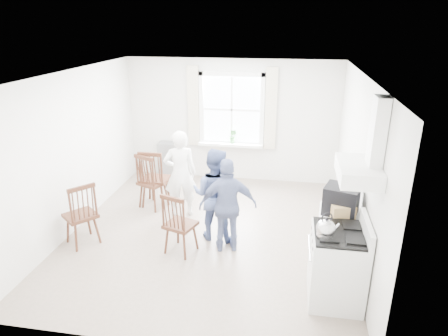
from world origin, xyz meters
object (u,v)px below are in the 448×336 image
Objects in this scene: gas_stove at (337,265)px; windsor_chair_c at (82,209)px; stereo_stack at (341,200)px; windsor_chair_a at (152,173)px; person_left at (180,174)px; person_mid at (215,194)px; low_cabinet at (337,239)px; person_right at (228,206)px; windsor_chair_b at (176,219)px.

windsor_chair_c is (-3.72, 0.64, 0.16)m from gas_stove.
windsor_chair_c is at bearing 179.74° from stereo_stack.
stereo_stack is at bearing -0.26° from windsor_chair_c.
person_left is (0.59, -0.21, 0.11)m from windsor_chair_a.
stereo_stack is 0.35× the size of person_mid.
low_cabinet is at bearing 76.98° from stereo_stack.
person_mid reaches higher than person_right.
person_left is (1.19, 1.29, 0.15)m from windsor_chair_c.
windsor_chair_a is at bearing 145.57° from gas_stove.
low_cabinet is 2.32m from windsor_chair_b.
windsor_chair_b is 0.66× the size of person_mid.
gas_stove is at bearing 136.74° from person_right.
person_mid is at bearing 17.43° from windsor_chair_c.
person_left is 1.02m from person_mid.
person_left is (-2.60, 1.23, 0.34)m from low_cabinet.
stereo_stack is 0.47× the size of windsor_chair_a.
stereo_stack is (-0.02, -0.08, 0.64)m from low_cabinet.
stereo_stack is 1.64m from person_right.
gas_stove is 0.71× the size of person_left.
stereo_stack reaches higher than windsor_chair_b.
person_left reaches higher than low_cabinet.
gas_stove is 2.33m from windsor_chair_b.
stereo_stack is 0.36× the size of person_right.
windsor_chair_b reaches higher than low_cabinet.
windsor_chair_a is 1.62m from windsor_chair_c.
windsor_chair_a is at bearing -27.42° from person_mid.
person_left is at bearing 142.67° from gas_stove.
gas_stove reaches higher than low_cabinet.
person_left reaches higher than windsor_chair_b.
person_left is at bearing -19.60° from windsor_chair_a.
low_cabinet is 1.96m from person_mid.
windsor_chair_a is 0.74× the size of person_mid.
person_mid is 0.43m from person_right.
person_mid reaches higher than stereo_stack.
windsor_chair_a is 1.76m from windsor_chair_b.
windsor_chair_c is 1.76m from person_left.
person_mid is at bearing -63.61° from person_right.
person_mid is at bearing 53.44° from windsor_chair_b.
person_left is 1.07× the size of person_right.
stereo_stack reaches higher than windsor_chair_c.
windsor_chair_b is 0.67× the size of person_right.
gas_stove is 3.80m from windsor_chair_a.
windsor_chair_c is at bearing -111.59° from windsor_chair_a.
stereo_stack is 3.55m from windsor_chair_a.
person_left is at bearing -36.15° from person_mid.
windsor_chair_b is 1.48m from windsor_chair_c.
person_right is at bearing 7.12° from windsor_chair_c.
person_left is at bearing 102.54° from windsor_chair_b.
low_cabinet is at bearing 160.10° from person_right.
windsor_chair_a is at bearing -49.71° from person_right.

